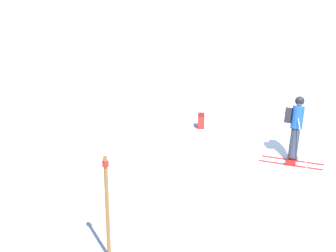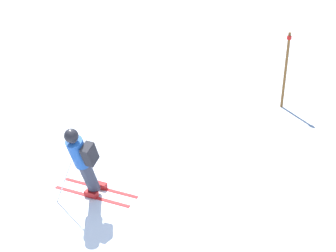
{
  "view_description": "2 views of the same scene",
  "coord_description": "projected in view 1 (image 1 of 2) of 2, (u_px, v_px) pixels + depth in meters",
  "views": [
    {
      "loc": [
        -14.78,
        6.45,
        6.6
      ],
      "look_at": [
        -0.23,
        3.45,
        1.09
      ],
      "focal_mm": 60.0,
      "sensor_mm": 36.0,
      "label": 1
    },
    {
      "loc": [
        7.45,
        0.19,
        5.64
      ],
      "look_at": [
        -2.1,
        1.73,
        0.94
      ],
      "focal_mm": 50.0,
      "sensor_mm": 36.0,
      "label": 2
    }
  ],
  "objects": [
    {
      "name": "skier",
      "position": [
        296.0,
        125.0,
        16.12
      ],
      "size": [
        1.62,
        1.76,
        1.86
      ],
      "rotation": [
        0.0,
        0.0,
        -0.58
      ],
      "color": "red",
      "rests_on": "ground"
    },
    {
      "name": "ground_plane",
      "position": [
        277.0,
        149.0,
        17.09
      ],
      "size": [
        300.0,
        300.0,
        0.0
      ],
      "primitive_type": "plane",
      "color": "white"
    },
    {
      "name": "spare_backpack",
      "position": [
        201.0,
        121.0,
        18.73
      ],
      "size": [
        0.35,
        0.29,
        0.5
      ],
      "rotation": [
        0.0,
        0.0,
        6.02
      ],
      "color": "#AD231E",
      "rests_on": "ground"
    },
    {
      "name": "trail_marker",
      "position": [
        107.0,
        204.0,
        11.19
      ],
      "size": [
        0.13,
        0.13,
        2.28
      ],
      "color": "brown",
      "rests_on": "ground"
    }
  ]
}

